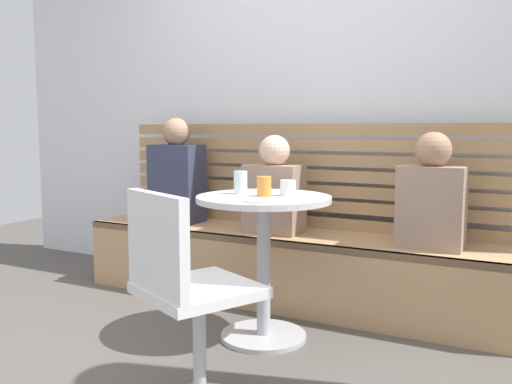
{
  "coord_description": "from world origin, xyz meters",
  "views": [
    {
      "loc": [
        1.38,
        -1.82,
        1.07
      ],
      "look_at": [
        0.07,
        0.66,
        0.75
      ],
      "focal_mm": 38.34,
      "sensor_mm": 36.0,
      "label": 1
    }
  ],
  "objects_px": {
    "cup_glass_short": "(288,188)",
    "white_chair": "(184,294)",
    "person_child_left": "(274,190)",
    "plate_small": "(262,201)",
    "cafe_table": "(264,239)",
    "cup_tumbler_orange": "(264,186)",
    "cup_glass_tall": "(241,182)",
    "person_adult": "(177,176)",
    "person_child_middle": "(432,197)",
    "booth_bench": "(286,267)"
  },
  "relations": [
    {
      "from": "person_child_middle",
      "to": "cup_glass_tall",
      "type": "distance_m",
      "value": 1.02
    },
    {
      "from": "plate_small",
      "to": "white_chair",
      "type": "bearing_deg",
      "value": -91.64
    },
    {
      "from": "white_chair",
      "to": "plate_small",
      "type": "relative_size",
      "value": 5.0
    },
    {
      "from": "person_adult",
      "to": "cup_glass_tall",
      "type": "distance_m",
      "value": 1.03
    },
    {
      "from": "booth_bench",
      "to": "person_child_left",
      "type": "height_order",
      "value": "person_child_left"
    },
    {
      "from": "person_child_left",
      "to": "booth_bench",
      "type": "bearing_deg",
      "value": 26.53
    },
    {
      "from": "cafe_table",
      "to": "plate_small",
      "type": "relative_size",
      "value": 4.35
    },
    {
      "from": "booth_bench",
      "to": "plate_small",
      "type": "distance_m",
      "value": 0.99
    },
    {
      "from": "person_child_left",
      "to": "person_child_middle",
      "type": "relative_size",
      "value": 0.96
    },
    {
      "from": "cup_glass_tall",
      "to": "plate_small",
      "type": "relative_size",
      "value": 0.71
    },
    {
      "from": "cup_glass_tall",
      "to": "person_child_middle",
      "type": "bearing_deg",
      "value": 32.54
    },
    {
      "from": "cup_glass_short",
      "to": "white_chair",
      "type": "bearing_deg",
      "value": -91.66
    },
    {
      "from": "cafe_table",
      "to": "cup_tumbler_orange",
      "type": "height_order",
      "value": "cup_tumbler_orange"
    },
    {
      "from": "person_adult",
      "to": "person_child_middle",
      "type": "height_order",
      "value": "person_adult"
    },
    {
      "from": "person_child_left",
      "to": "person_child_middle",
      "type": "height_order",
      "value": "person_child_middle"
    },
    {
      "from": "person_child_left",
      "to": "person_child_middle",
      "type": "bearing_deg",
      "value": -0.0
    },
    {
      "from": "booth_bench",
      "to": "cup_glass_short",
      "type": "relative_size",
      "value": 33.75
    },
    {
      "from": "person_child_middle",
      "to": "plate_small",
      "type": "xyz_separation_m",
      "value": [
        -0.62,
        -0.77,
        0.03
      ]
    },
    {
      "from": "cafe_table",
      "to": "person_child_middle",
      "type": "relative_size",
      "value": 1.19
    },
    {
      "from": "cup_tumbler_orange",
      "to": "plate_small",
      "type": "height_order",
      "value": "cup_tumbler_orange"
    },
    {
      "from": "booth_bench",
      "to": "cafe_table",
      "type": "distance_m",
      "value": 0.68
    },
    {
      "from": "person_child_left",
      "to": "cup_glass_tall",
      "type": "relative_size",
      "value": 4.98
    },
    {
      "from": "person_child_middle",
      "to": "plate_small",
      "type": "distance_m",
      "value": 0.99
    },
    {
      "from": "cafe_table",
      "to": "cup_glass_tall",
      "type": "bearing_deg",
      "value": 173.77
    },
    {
      "from": "white_chair",
      "to": "cup_glass_short",
      "type": "height_order",
      "value": "white_chair"
    },
    {
      "from": "booth_bench",
      "to": "cafe_table",
      "type": "xyz_separation_m",
      "value": [
        0.15,
        -0.6,
        0.3
      ]
    },
    {
      "from": "person_child_left",
      "to": "plate_small",
      "type": "distance_m",
      "value": 0.83
    },
    {
      "from": "person_adult",
      "to": "person_child_left",
      "type": "distance_m",
      "value": 0.77
    },
    {
      "from": "cafe_table",
      "to": "cup_glass_short",
      "type": "distance_m",
      "value": 0.29
    },
    {
      "from": "booth_bench",
      "to": "person_child_middle",
      "type": "relative_size",
      "value": 4.36
    },
    {
      "from": "cafe_table",
      "to": "cup_glass_short",
      "type": "xyz_separation_m",
      "value": [
        0.11,
        0.06,
        0.26
      ]
    },
    {
      "from": "booth_bench",
      "to": "cup_glass_short",
      "type": "bearing_deg",
      "value": -64.61
    },
    {
      "from": "cafe_table",
      "to": "person_adult",
      "type": "relative_size",
      "value": 1.04
    },
    {
      "from": "cafe_table",
      "to": "person_adult",
      "type": "xyz_separation_m",
      "value": [
        -0.98,
        0.61,
        0.24
      ]
    },
    {
      "from": "person_child_middle",
      "to": "white_chair",
      "type": "bearing_deg",
      "value": -114.91
    },
    {
      "from": "booth_bench",
      "to": "white_chair",
      "type": "xyz_separation_m",
      "value": [
        0.23,
        -1.4,
        0.24
      ]
    },
    {
      "from": "cafe_table",
      "to": "person_child_middle",
      "type": "bearing_deg",
      "value": 38.17
    },
    {
      "from": "person_adult",
      "to": "person_child_left",
      "type": "bearing_deg",
      "value": -3.78
    },
    {
      "from": "person_child_left",
      "to": "cup_tumbler_orange",
      "type": "relative_size",
      "value": 5.98
    },
    {
      "from": "white_chair",
      "to": "cup_glass_short",
      "type": "distance_m",
      "value": 0.92
    },
    {
      "from": "white_chair",
      "to": "cup_tumbler_orange",
      "type": "bearing_deg",
      "value": 95.09
    },
    {
      "from": "booth_bench",
      "to": "person_child_left",
      "type": "bearing_deg",
      "value": -153.47
    },
    {
      "from": "white_chair",
      "to": "person_adult",
      "type": "xyz_separation_m",
      "value": [
        -1.06,
        1.42,
        0.29
      ]
    },
    {
      "from": "white_chair",
      "to": "plate_small",
      "type": "bearing_deg",
      "value": 88.36
    },
    {
      "from": "person_child_middle",
      "to": "cup_tumbler_orange",
      "type": "height_order",
      "value": "person_child_middle"
    },
    {
      "from": "cup_glass_tall",
      "to": "white_chair",
      "type": "bearing_deg",
      "value": -74.91
    },
    {
      "from": "booth_bench",
      "to": "white_chair",
      "type": "distance_m",
      "value": 1.44
    },
    {
      "from": "white_chair",
      "to": "person_child_middle",
      "type": "relative_size",
      "value": 1.37
    },
    {
      "from": "white_chair",
      "to": "person_child_middle",
      "type": "distance_m",
      "value": 1.53
    },
    {
      "from": "person_adult",
      "to": "person_child_middle",
      "type": "distance_m",
      "value": 1.7
    }
  ]
}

